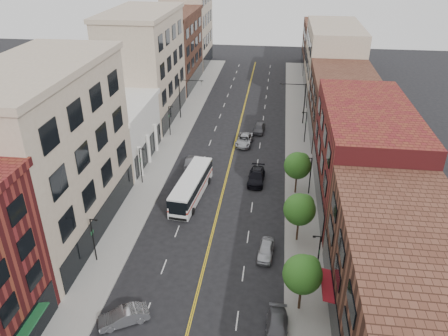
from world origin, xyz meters
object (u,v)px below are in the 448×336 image
at_px(car_parked_mid, 277,329).
at_px(car_lane_a, 256,177).
at_px(city_bus, 191,185).
at_px(car_angle_b, 123,317).
at_px(car_lane_behind, 191,162).
at_px(car_parked_far, 266,250).
at_px(car_lane_c, 259,128).
at_px(car_lane_b, 244,140).

distance_m(car_parked_mid, car_lane_a, 25.67).
xyz_separation_m(city_bus, car_parked_mid, (11.14, -20.46, -1.04)).
xyz_separation_m(car_angle_b, car_lane_behind, (0.19, 29.23, -0.04)).
height_order(car_angle_b, car_parked_far, car_angle_b).
bearing_deg(car_angle_b, car_lane_c, 138.89).
distance_m(city_bus, car_lane_behind, 8.62).
xyz_separation_m(car_angle_b, car_parked_mid, (13.00, 0.38, -0.05)).
distance_m(car_lane_b, car_lane_c, 5.61).
bearing_deg(car_lane_c, car_parked_mid, -81.34).
relative_size(car_angle_b, car_parked_far, 1.08).
xyz_separation_m(car_parked_far, car_lane_b, (-4.57, 27.17, 0.05)).
bearing_deg(car_lane_c, car_parked_far, -82.08).
xyz_separation_m(city_bus, car_parked_far, (9.80, -10.33, -1.02)).
distance_m(city_bus, car_lane_b, 17.67).
relative_size(car_parked_mid, car_lane_a, 0.87).
bearing_deg(car_lane_c, city_bus, -104.81).
distance_m(city_bus, car_parked_mid, 23.32).
relative_size(city_bus, car_lane_a, 2.21).
relative_size(car_parked_mid, car_lane_b, 0.87).
relative_size(car_parked_far, car_lane_b, 0.76).
xyz_separation_m(car_parked_far, car_lane_a, (-1.93, 15.33, 0.08)).
height_order(city_bus, car_lane_behind, city_bus).
distance_m(car_angle_b, car_lane_a, 27.62).
bearing_deg(car_lane_b, city_bus, -103.30).
distance_m(car_parked_mid, car_lane_behind, 31.57).
bearing_deg(car_lane_behind, car_lane_a, 159.70).
xyz_separation_m(car_lane_a, car_lane_c, (-0.57, 17.06, -0.04)).
height_order(car_lane_a, car_lane_c, car_lane_a).
bearing_deg(car_lane_a, car_parked_mid, -80.66).
distance_m(car_parked_far, car_lane_behind, 21.96).
relative_size(car_lane_b, car_lane_c, 1.23).
bearing_deg(car_parked_mid, car_angle_b, -177.45).
xyz_separation_m(car_parked_mid, car_lane_b, (-5.90, 37.31, 0.07)).
bearing_deg(city_bus, car_lane_behind, 106.94).
height_order(car_parked_mid, car_lane_c, car_lane_c).
bearing_deg(car_angle_b, car_lane_behind, 150.58).
distance_m(car_angle_b, car_lane_c, 43.88).
bearing_deg(car_lane_behind, car_lane_b, -130.02).
xyz_separation_m(car_lane_a, car_lane_b, (-2.63, 11.84, -0.03)).
distance_m(car_parked_mid, car_lane_c, 42.70).
xyz_separation_m(car_lane_b, car_lane_c, (2.07, 5.22, -0.00)).
relative_size(city_bus, car_lane_c, 2.73).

